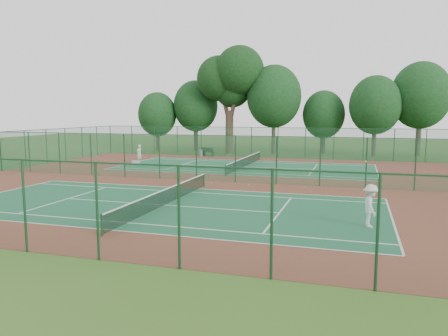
{
  "coord_description": "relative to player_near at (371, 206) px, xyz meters",
  "views": [
    {
      "loc": [
        10.11,
        -30.92,
        5.18
      ],
      "look_at": [
        1.94,
        -4.19,
        1.6
      ],
      "focal_mm": 35.0,
      "sensor_mm": 36.0,
      "label": 1
    }
  ],
  "objects": [
    {
      "name": "tennis_net_near",
      "position": [
        -10.8,
        1.56,
        -0.45
      ],
      "size": [
        0.1,
        12.9,
        0.97
      ],
      "color": "#153C24",
      "rests_on": "ground"
    },
    {
      "name": "fence_west",
      "position": [
        -30.8,
        10.56,
        0.77
      ],
      "size": [
        0.09,
        36.0,
        3.5
      ],
      "rotation": [
        0.0,
        0.0,
        1.57
      ],
      "color": "#194D32",
      "rests_on": "ground"
    },
    {
      "name": "evergreen_row",
      "position": [
        -10.3,
        34.81,
        -0.99
      ],
      "size": [
        39.0,
        5.0,
        12.0
      ],
      "primitive_type": null,
      "color": "black",
      "rests_on": "ground"
    },
    {
      "name": "court_near",
      "position": [
        -10.8,
        1.56,
        -0.98
      ],
      "size": [
        23.77,
        10.97,
        0.01
      ],
      "primitive_type": "cube",
      "color": "#1C593B",
      "rests_on": "red_pad"
    },
    {
      "name": "fence_north",
      "position": [
        -10.8,
        28.56,
        0.77
      ],
      "size": [
        40.0,
        0.09,
        3.5
      ],
      "color": "#194B27",
      "rests_on": "ground"
    },
    {
      "name": "big_tree",
      "position": [
        -16.27,
        33.48,
        8.51
      ],
      "size": [
        8.74,
        6.4,
        13.42
      ],
      "color": "#3B2820",
      "rests_on": "ground"
    },
    {
      "name": "player_far",
      "position": [
        -22.18,
        19.96,
        -0.05
      ],
      "size": [
        0.57,
        0.75,
        1.85
      ],
      "primitive_type": "imported",
      "rotation": [
        0.0,
        0.0,
        -1.77
      ],
      "color": "silver",
      "rests_on": "court_far"
    },
    {
      "name": "tennis_net_far",
      "position": [
        -10.8,
        19.56,
        -0.45
      ],
      "size": [
        0.1,
        12.9,
        0.97
      ],
      "color": "#123219",
      "rests_on": "ground"
    },
    {
      "name": "kit_bag",
      "position": [
        -22.16,
        19.18,
        -0.84
      ],
      "size": [
        0.77,
        0.29,
        0.29
      ],
      "primitive_type": "cube",
      "rotation": [
        0.0,
        0.0,
        0.0
      ],
      "color": "silver",
      "rests_on": "red_pad"
    },
    {
      "name": "stray_ball_b",
      "position": [
        -4.07,
        9.72,
        -0.95
      ],
      "size": [
        0.07,
        0.07,
        0.07
      ],
      "primitive_type": "sphere",
      "color": "#B6D631",
      "rests_on": "red_pad"
    },
    {
      "name": "player_near",
      "position": [
        0.0,
        0.0,
        0.0
      ],
      "size": [
        0.94,
        1.37,
        1.95
      ],
      "primitive_type": "imported",
      "rotation": [
        0.0,
        0.0,
        1.75
      ],
      "color": "white",
      "rests_on": "court_near"
    },
    {
      "name": "bench",
      "position": [
        -17.49,
        28.09,
        -0.44
      ],
      "size": [
        1.78,
        1.01,
        1.06
      ],
      "rotation": [
        0.0,
        0.0,
        -0.32
      ],
      "color": "#113216",
      "rests_on": "red_pad"
    },
    {
      "name": "fence_south",
      "position": [
        -10.8,
        -7.44,
        0.77
      ],
      "size": [
        40.0,
        0.09,
        3.5
      ],
      "color": "#174727",
      "rests_on": "ground"
    },
    {
      "name": "stray_ball_a",
      "position": [
        -10.79,
        9.57,
        -0.95
      ],
      "size": [
        0.07,
        0.07,
        0.07
      ],
      "primitive_type": "sphere",
      "color": "yellow",
      "rests_on": "red_pad"
    },
    {
      "name": "trash_bin",
      "position": [
        -18.19,
        27.57,
        -0.58
      ],
      "size": [
        0.6,
        0.6,
        0.82
      ],
      "primitive_type": "cylinder",
      "rotation": [
        0.0,
        0.0,
        -0.41
      ],
      "color": "slate",
      "rests_on": "red_pad"
    },
    {
      "name": "red_pad",
      "position": [
        -10.8,
        10.56,
        -0.99
      ],
      "size": [
        40.0,
        36.0,
        0.01
      ],
      "primitive_type": "cube",
      "color": "maroon",
      "rests_on": "ground"
    },
    {
      "name": "court_far",
      "position": [
        -10.8,
        19.56,
        -0.98
      ],
      "size": [
        23.77,
        10.97,
        0.01
      ],
      "primitive_type": "cube",
      "color": "#1E613B",
      "rests_on": "red_pad"
    },
    {
      "name": "fence_divider",
      "position": [
        -10.8,
        10.56,
        0.77
      ],
      "size": [
        40.0,
        0.09,
        3.5
      ],
      "color": "#1A4F34",
      "rests_on": "ground"
    },
    {
      "name": "stray_ball_c",
      "position": [
        -8.01,
        9.61,
        -0.95
      ],
      "size": [
        0.07,
        0.07,
        0.07
      ],
      "primitive_type": "sphere",
      "color": "#C7E836",
      "rests_on": "red_pad"
    },
    {
      "name": "ground",
      "position": [
        -10.8,
        10.56,
        -0.99
      ],
      "size": [
        120.0,
        120.0,
        0.0
      ],
      "primitive_type": "plane",
      "color": "#31551A",
      "rests_on": "ground"
    }
  ]
}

